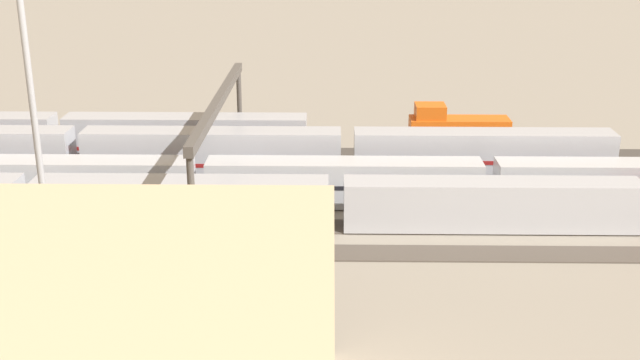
# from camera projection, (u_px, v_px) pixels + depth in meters

# --- Properties ---
(ground_plane) EXTENTS (400.00, 400.00, 0.00)m
(ground_plane) POSITION_uv_depth(u_px,v_px,m) (254.00, 194.00, 70.04)
(ground_plane) COLOR gray
(track_bed_0) EXTENTS (140.00, 2.80, 0.12)m
(track_bed_0) POSITION_uv_depth(u_px,v_px,m) (265.00, 152.00, 81.83)
(track_bed_0) COLOR #3D3833
(track_bed_0) RESTS_ON ground_plane
(track_bed_1) EXTENTS (140.00, 2.80, 0.12)m
(track_bed_1) POSITION_uv_depth(u_px,v_px,m) (261.00, 167.00, 77.11)
(track_bed_1) COLOR #4C443D
(track_bed_1) RESTS_ON ground_plane
(track_bed_2) EXTENTS (140.00, 2.80, 0.12)m
(track_bed_2) POSITION_uv_depth(u_px,v_px,m) (256.00, 184.00, 72.38)
(track_bed_2) COLOR #4C443D
(track_bed_2) RESTS_ON ground_plane
(track_bed_3) EXTENTS (140.00, 2.80, 0.12)m
(track_bed_3) POSITION_uv_depth(u_px,v_px,m) (251.00, 204.00, 67.66)
(track_bed_3) COLOR #3D3833
(track_bed_3) RESTS_ON ground_plane
(track_bed_4) EXTENTS (140.00, 2.80, 0.12)m
(track_bed_4) POSITION_uv_depth(u_px,v_px,m) (245.00, 226.00, 62.93)
(track_bed_4) COLOR #4C443D
(track_bed_4) RESTS_ON ground_plane
(track_bed_5) EXTENTS (140.00, 2.80, 0.12)m
(track_bed_5) POSITION_uv_depth(u_px,v_px,m) (237.00, 252.00, 58.20)
(track_bed_5) COLOR #4C443D
(track_bed_5) RESTS_ON ground_plane
(train_on_track_3) EXTENTS (114.80, 3.06, 4.40)m
(train_on_track_3) POSITION_uv_depth(u_px,v_px,m) (318.00, 182.00, 66.92)
(train_on_track_3) COLOR maroon
(train_on_track_3) RESTS_ON ground_plane
(train_on_track_2) EXTENTS (71.40, 3.06, 5.00)m
(train_on_track_2) POSITION_uv_depth(u_px,v_px,m) (213.00, 157.00, 71.61)
(train_on_track_2) COLOR #A8AAB2
(train_on_track_2) RESTS_ON ground_plane
(train_on_track_1) EXTENTS (47.20, 3.06, 5.00)m
(train_on_track_1) POSITION_uv_depth(u_px,v_px,m) (61.00, 141.00, 76.56)
(train_on_track_1) COLOR #A8AAB2
(train_on_track_1) RESTS_ON ground_plane
(train_on_track_4) EXTENTS (114.80, 3.00, 4.40)m
(train_on_track_4) POSITION_uv_depth(u_px,v_px,m) (164.00, 202.00, 62.37)
(train_on_track_4) COLOR maroon
(train_on_track_4) RESTS_ON ground_plane
(train_on_track_0) EXTENTS (10.00, 3.00, 5.00)m
(train_on_track_0) POSITION_uv_depth(u_px,v_px,m) (456.00, 133.00, 80.85)
(train_on_track_0) COLOR #D85914
(train_on_track_0) RESTS_ON ground_plane
(signal_gantry) EXTENTS (0.70, 30.00, 8.80)m
(signal_gantry) POSITION_uv_depth(u_px,v_px,m) (219.00, 110.00, 67.61)
(signal_gantry) COLOR #4C4742
(signal_gantry) RESTS_ON ground_plane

